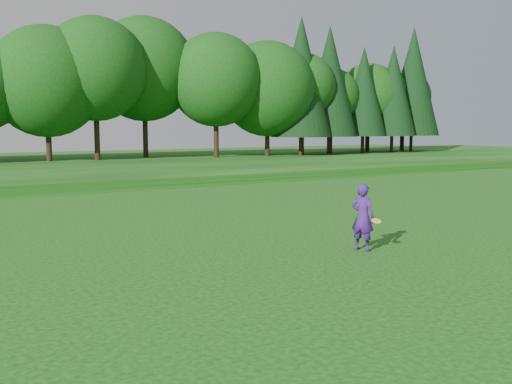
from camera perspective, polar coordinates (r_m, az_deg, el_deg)
ground at (r=12.54m, az=1.27°, el=-9.28°), size 140.00×140.00×0.00m
berm at (r=44.72m, az=-23.10°, el=2.05°), size 130.00×30.00×0.60m
walking_path at (r=31.02m, az=-19.20°, el=-0.08°), size 130.00×1.60×0.04m
treeline at (r=48.79m, az=-24.24°, el=11.52°), size 104.00×7.00×15.00m
woman at (r=16.00m, az=10.63°, el=-2.49°), size 0.65×0.95×1.87m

